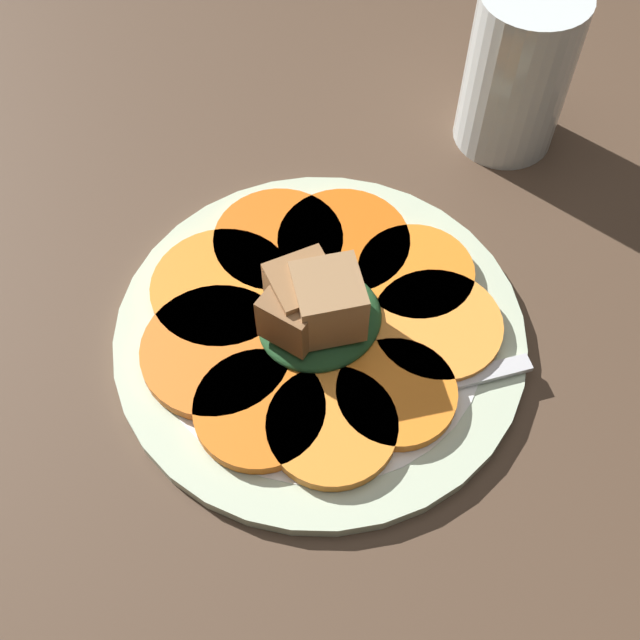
{
  "coord_description": "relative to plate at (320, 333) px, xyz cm",
  "views": [
    {
      "loc": [
        -16.67,
        -21.32,
        45.87
      ],
      "look_at": [
        0.0,
        0.0,
        4.1
      ],
      "focal_mm": 45.0,
      "sensor_mm": 36.0,
      "label": 1
    }
  ],
  "objects": [
    {
      "name": "carrot_slice_5",
      "position": [
        -3.23,
        6.11,
        0.99
      ],
      "size": [
        9.29,
        9.29,
        0.82
      ],
      "primitive_type": "cylinder",
      "color": "orange",
      "rests_on": "plate"
    },
    {
      "name": "carrot_slice_1",
      "position": [
        5.76,
        -4.56,
        0.99
      ],
      "size": [
        8.2,
        8.2,
        0.82
      ],
      "primitive_type": "cylinder",
      "color": "orange",
      "rests_on": "plate"
    },
    {
      "name": "water_glass",
      "position": [
        22.28,
        5.85,
        5.56
      ],
      "size": [
        7.47,
        7.47,
        12.16
      ],
      "color": "silver",
      "rests_on": "table_slab"
    },
    {
      "name": "plate",
      "position": [
        0.0,
        0.0,
        0.0
      ],
      "size": [
        26.09,
        26.09,
        1.05
      ],
      "color": "beige",
      "rests_on": "table_slab"
    },
    {
      "name": "center_pile",
      "position": [
        -0.45,
        -0.06,
        3.15
      ],
      "size": [
        8.01,
        7.2,
        5.88
      ],
      "color": "#235128",
      "rests_on": "plate"
    },
    {
      "name": "carrot_slice_3",
      "position": [
        5.33,
        4.23,
        0.99
      ],
      "size": [
        8.91,
        8.91,
        0.82
      ],
      "primitive_type": "cylinder",
      "color": "#D55F13",
      "rests_on": "plate"
    },
    {
      "name": "fork",
      "position": [
        -0.95,
        -6.0,
        0.78
      ],
      "size": [
        18.69,
        9.02,
        0.4
      ],
      "rotation": [
        0.0,
        0.0,
        -0.39
      ],
      "color": "silver",
      "rests_on": "plate"
    },
    {
      "name": "carrot_slice_6",
      "position": [
        -6.16,
        2.44,
        0.99
      ],
      "size": [
        9.37,
        9.37,
        0.82
      ],
      "primitive_type": "cylinder",
      "color": "orange",
      "rests_on": "plate"
    },
    {
      "name": "carrot_slice_8",
      "position": [
        -3.75,
        -5.92,
        0.99
      ],
      "size": [
        7.71,
        7.71,
        0.82
      ],
      "primitive_type": "cylinder",
      "color": "orange",
      "rests_on": "plate"
    },
    {
      "name": "table_slab",
      "position": [
        0.0,
        0.0,
        -1.52
      ],
      "size": [
        120.0,
        120.0,
        2.0
      ],
      "primitive_type": "cube",
      "color": "#4C3828",
      "rests_on": "ground"
    },
    {
      "name": "carrot_slice_4",
      "position": [
        1.94,
        7.02,
        0.99
      ],
      "size": [
        8.74,
        8.74,
        0.82
      ],
      "primitive_type": "cylinder",
      "color": "orange",
      "rests_on": "plate"
    },
    {
      "name": "carrot_slice_7",
      "position": [
        -6.42,
        -2.44,
        0.99
      ],
      "size": [
        7.84,
        7.84,
        0.82
      ],
      "primitive_type": "cylinder",
      "color": "orange",
      "rests_on": "plate"
    },
    {
      "name": "carrot_slice_2",
      "position": [
        7.43,
        -0.69,
        0.99
      ],
      "size": [
        7.66,
        7.66,
        0.82
      ],
      "primitive_type": "cylinder",
      "color": "orange",
      "rests_on": "plate"
    },
    {
      "name": "carrot_slice_0",
      "position": [
        0.61,
        -6.59,
        0.99
      ],
      "size": [
        7.25,
        7.25,
        0.82
      ],
      "primitive_type": "cylinder",
      "color": "orange",
      "rests_on": "plate"
    }
  ]
}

